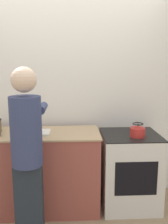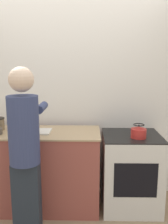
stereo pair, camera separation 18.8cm
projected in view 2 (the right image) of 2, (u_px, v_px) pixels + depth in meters
ground_plane at (65, 220)px, 2.74m from camera, size 12.00×12.00×0.00m
wall_back at (68, 95)px, 3.17m from camera, size 8.00×0.05×2.60m
counter at (36, 170)px, 2.94m from camera, size 1.49×0.61×0.93m
oven at (131, 171)px, 2.95m from camera, size 0.66×0.63×0.89m
person at (25, 146)px, 2.35m from camera, size 0.33×0.57×1.67m
cutting_board at (34, 131)px, 2.83m from camera, size 0.37×0.24×0.02m
knife at (31, 131)px, 2.81m from camera, size 0.19×0.11×0.01m
kettle at (139, 132)px, 2.75m from camera, size 0.17×0.17×0.15m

